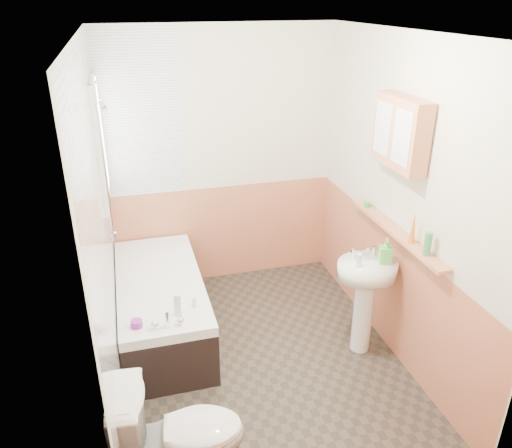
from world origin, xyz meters
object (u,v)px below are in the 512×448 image
object	(u,v)px
sink	(365,288)
medicine_cabinet	(400,133)
toilet	(181,436)
bathtub	(161,305)
pine_shelf	(396,232)

from	to	relation	value
sink	medicine_cabinet	xyz separation A→B (m)	(0.17, 0.05, 1.23)
toilet	sink	world-z (taller)	sink
toilet	bathtub	bearing A→B (deg)	5.44
pine_shelf	medicine_cabinet	world-z (taller)	medicine_cabinet
toilet	medicine_cabinet	bearing A→B (deg)	-55.95
bathtub	pine_shelf	bearing A→B (deg)	-20.68
sink	pine_shelf	distance (m)	0.51
sink	pine_shelf	xyz separation A→B (m)	(0.20, -0.01, 0.47)
medicine_cabinet	sink	bearing A→B (deg)	-163.79
pine_shelf	sink	bearing A→B (deg)	176.70
pine_shelf	medicine_cabinet	bearing A→B (deg)	114.35
sink	medicine_cabinet	bearing A→B (deg)	25.06
toilet	medicine_cabinet	distance (m)	2.47
bathtub	medicine_cabinet	bearing A→B (deg)	-19.19
toilet	sink	size ratio (longest dim) A/B	0.81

